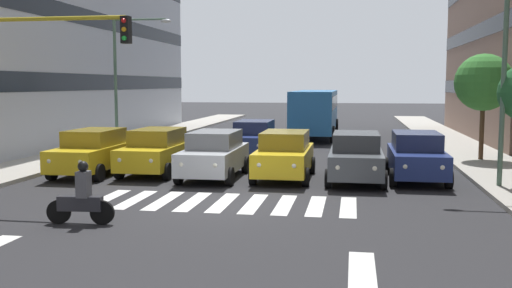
{
  "coord_description": "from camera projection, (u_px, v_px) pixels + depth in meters",
  "views": [
    {
      "loc": [
        -3.7,
        16.13,
        3.44
      ],
      "look_at": [
        -0.33,
        -3.79,
        1.33
      ],
      "focal_mm": 40.53,
      "sensor_mm": 36.0,
      "label": 1
    }
  ],
  "objects": [
    {
      "name": "car_row2_0",
      "position": [
        254.0,
        139.0,
        27.14
      ],
      "size": [
        2.02,
        4.44,
        1.72
      ],
      "color": "navy",
      "rests_on": "ground_plane"
    },
    {
      "name": "car_1",
      "position": [
        356.0,
        157.0,
        20.38
      ],
      "size": [
        2.02,
        4.44,
        1.72
      ],
      "color": "#474C51",
      "rests_on": "ground_plane"
    },
    {
      "name": "car_2",
      "position": [
        285.0,
        155.0,
        20.97
      ],
      "size": [
        2.02,
        4.44,
        1.72
      ],
      "color": "gold",
      "rests_on": "ground_plane"
    },
    {
      "name": "car_3",
      "position": [
        214.0,
        154.0,
        21.09
      ],
      "size": [
        2.02,
        4.44,
        1.72
      ],
      "color": "#B2B7BC",
      "rests_on": "ground_plane"
    },
    {
      "name": "street_tree_1",
      "position": [
        484.0,
        83.0,
        25.03
      ],
      "size": [
        2.48,
        2.48,
        4.6
      ],
      "color": "#513823",
      "rests_on": "sidewalk_left"
    },
    {
      "name": "street_lamp_left",
      "position": [
        491.0,
        50.0,
        18.4
      ],
      "size": [
        2.68,
        0.28,
        7.2
      ],
      "color": "#4C6B56",
      "rests_on": "sidewalk_left"
    },
    {
      "name": "motorcycle_with_rider",
      "position": [
        81.0,
        198.0,
        14.14
      ],
      "size": [
        1.7,
        0.38,
        1.57
      ],
      "color": "black",
      "rests_on": "ground_plane"
    },
    {
      "name": "lane_arrow_0",
      "position": [
        362.0,
        269.0,
        10.75
      ],
      "size": [
        0.5,
        2.2,
        0.01
      ],
      "primitive_type": "cube",
      "color": "silver",
      "rests_on": "ground_plane"
    },
    {
      "name": "traffic_light_gantry",
      "position": [
        19.0,
        73.0,
        16.86
      ],
      "size": [
        4.98,
        0.36,
        5.5
      ],
      "color": "#AD991E",
      "rests_on": "ground_plane"
    },
    {
      "name": "crosswalk_markings",
      "position": [
        223.0,
        203.0,
        16.79
      ],
      "size": [
        7.65,
        2.8,
        0.01
      ],
      "color": "silver",
      "rests_on": "ground_plane"
    },
    {
      "name": "car_0",
      "position": [
        416.0,
        156.0,
        20.58
      ],
      "size": [
        2.02,
        4.44,
        1.72
      ],
      "color": "navy",
      "rests_on": "ground_plane"
    },
    {
      "name": "car_4",
      "position": [
        157.0,
        151.0,
        22.2
      ],
      "size": [
        2.02,
        4.44,
        1.72
      ],
      "color": "gold",
      "rests_on": "ground_plane"
    },
    {
      "name": "bus_behind_traffic",
      "position": [
        315.0,
        108.0,
        37.43
      ],
      "size": [
        2.78,
        10.5,
        3.0
      ],
      "color": "#286BAD",
      "rests_on": "ground_plane"
    },
    {
      "name": "car_5",
      "position": [
        93.0,
        152.0,
        21.9
      ],
      "size": [
        2.02,
        4.44,
        1.72
      ],
      "color": "gold",
      "rests_on": "ground_plane"
    },
    {
      "name": "street_lamp_right",
      "position": [
        125.0,
        67.0,
        29.51
      ],
      "size": [
        3.12,
        0.28,
        6.68
      ],
      "color": "#4C6B56",
      "rests_on": "sidewalk_right"
    },
    {
      "name": "ground_plane",
      "position": [
        223.0,
        203.0,
        16.79
      ],
      "size": [
        180.0,
        180.0,
        0.0
      ],
      "primitive_type": "plane",
      "color": "#262628"
    }
  ]
}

